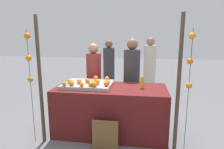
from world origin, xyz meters
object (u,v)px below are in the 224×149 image
vendor_right (131,82)px  orange_1 (72,83)px  stall_counter (111,110)px  vendor_left (94,82)px  orange_0 (69,81)px  juice_bottle (142,82)px  chalkboard_sign (105,136)px

vendor_right → orange_1: bearing=-134.6°
stall_counter → vendor_left: 0.96m
vendor_right → vendor_left: bearing=179.2°
stall_counter → vendor_left: size_ratio=1.23×
stall_counter → orange_0: orange_0 is taller
orange_1 → juice_bottle: size_ratio=0.39×
juice_bottle → chalkboard_sign: size_ratio=0.42×
juice_bottle → vendor_left: bearing=145.2°
orange_1 → chalkboard_sign: orange_1 is taller
juice_bottle → orange_0: bearing=-176.1°
chalkboard_sign → orange_0: bearing=144.5°
juice_bottle → chalkboard_sign: 1.09m
vendor_left → stall_counter: bearing=-56.9°
chalkboard_sign → orange_1: bearing=150.6°
juice_bottle → vendor_left: 1.29m
chalkboard_sign → vendor_right: (0.32, 1.33, 0.55)m
orange_0 → vendor_left: size_ratio=0.05×
orange_0 → chalkboard_sign: size_ratio=0.15×
chalkboard_sign → vendor_left: (-0.50, 1.35, 0.50)m
vendor_left → orange_1: bearing=-98.1°
orange_0 → vendor_left: bearing=73.2°
orange_0 → chalkboard_sign: orange_0 is taller
stall_counter → orange_0: bearing=-175.6°
stall_counter → juice_bottle: (0.55, 0.03, 0.53)m
orange_0 → juice_bottle: bearing=3.9°
stall_counter → vendor_left: (-0.49, 0.76, 0.31)m
stall_counter → orange_1: size_ratio=23.53×
juice_bottle → vendor_right: bearing=107.3°
chalkboard_sign → vendor_left: vendor_left is taller
stall_counter → vendor_right: size_ratio=1.16×
vendor_right → juice_bottle: bearing=-72.7°
vendor_right → orange_0: bearing=-143.0°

